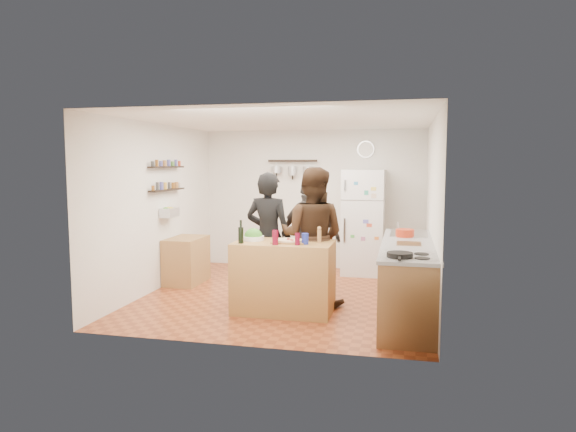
% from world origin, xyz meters
% --- Properties ---
extents(room_shell, '(4.20, 4.20, 4.20)m').
position_xyz_m(room_shell, '(0.00, 0.39, 1.25)').
color(room_shell, brown).
rests_on(room_shell, ground).
extents(prep_island, '(1.25, 0.72, 0.91)m').
position_xyz_m(prep_island, '(0.15, -0.78, 0.46)').
color(prep_island, '#9D6E39').
rests_on(prep_island, floor).
extents(pizza_board, '(0.42, 0.34, 0.02)m').
position_xyz_m(pizza_board, '(0.23, -0.80, 0.92)').
color(pizza_board, brown).
rests_on(pizza_board, prep_island).
extents(pizza, '(0.34, 0.34, 0.02)m').
position_xyz_m(pizza, '(0.23, -0.80, 0.94)').
color(pizza, beige).
rests_on(pizza, pizza_board).
extents(salad_bowl, '(0.28, 0.28, 0.06)m').
position_xyz_m(salad_bowl, '(-0.27, -0.73, 0.94)').
color(salad_bowl, white).
rests_on(salad_bowl, prep_island).
extents(wine_bottle, '(0.07, 0.07, 0.20)m').
position_xyz_m(wine_bottle, '(-0.35, -1.00, 1.01)').
color(wine_bottle, black).
rests_on(wine_bottle, prep_island).
extents(wine_glass_near, '(0.08, 0.08, 0.18)m').
position_xyz_m(wine_glass_near, '(0.10, -1.02, 1.00)').
color(wine_glass_near, maroon).
rests_on(wine_glass_near, prep_island).
extents(wine_glass_far, '(0.06, 0.06, 0.15)m').
position_xyz_m(wine_glass_far, '(0.37, -0.98, 0.98)').
color(wine_glass_far, '#57071E').
rests_on(wine_glass_far, prep_island).
extents(pepper_mill, '(0.05, 0.05, 0.16)m').
position_xyz_m(pepper_mill, '(0.60, -0.73, 0.99)').
color(pepper_mill, '#A27644').
rests_on(pepper_mill, prep_island).
extents(salt_canister, '(0.08, 0.08, 0.14)m').
position_xyz_m(salt_canister, '(0.45, -0.90, 0.98)').
color(salt_canister, navy).
rests_on(salt_canister, prep_island).
extents(person_left, '(0.70, 0.51, 1.79)m').
position_xyz_m(person_left, '(-0.20, -0.24, 0.89)').
color(person_left, black).
rests_on(person_left, floor).
extents(person_center, '(0.97, 0.79, 1.86)m').
position_xyz_m(person_center, '(0.44, -0.35, 0.93)').
color(person_center, black).
rests_on(person_center, floor).
extents(person_back, '(1.07, 0.75, 1.69)m').
position_xyz_m(person_back, '(0.30, 0.23, 0.84)').
color(person_back, '#2C2827').
rests_on(person_back, floor).
extents(counter_run, '(0.63, 2.63, 0.90)m').
position_xyz_m(counter_run, '(1.70, -0.55, 0.45)').
color(counter_run, '#9E7042').
rests_on(counter_run, floor).
extents(stove_top, '(0.60, 0.62, 0.02)m').
position_xyz_m(stove_top, '(1.70, -1.50, 0.91)').
color(stove_top, white).
rests_on(stove_top, counter_run).
extents(skillet, '(0.27, 0.27, 0.05)m').
position_xyz_m(skillet, '(1.60, -1.60, 0.95)').
color(skillet, black).
rests_on(skillet, stove_top).
extents(sink, '(0.50, 0.80, 0.03)m').
position_xyz_m(sink, '(1.70, 0.30, 0.92)').
color(sink, silver).
rests_on(sink, counter_run).
extents(cutting_board, '(0.30, 0.40, 0.02)m').
position_xyz_m(cutting_board, '(1.70, -0.62, 0.91)').
color(cutting_board, brown).
rests_on(cutting_board, counter_run).
extents(red_bowl, '(0.25, 0.25, 0.10)m').
position_xyz_m(red_bowl, '(1.65, -0.04, 0.97)').
color(red_bowl, '#B32D14').
rests_on(red_bowl, counter_run).
extents(fridge, '(0.70, 0.68, 1.80)m').
position_xyz_m(fridge, '(0.95, 1.75, 0.90)').
color(fridge, white).
rests_on(fridge, floor).
extents(wall_clock, '(0.30, 0.03, 0.30)m').
position_xyz_m(wall_clock, '(0.95, 2.08, 2.15)').
color(wall_clock, silver).
rests_on(wall_clock, back_wall).
extents(spice_shelf_lower, '(0.12, 1.00, 0.02)m').
position_xyz_m(spice_shelf_lower, '(-1.93, 0.20, 1.50)').
color(spice_shelf_lower, black).
rests_on(spice_shelf_lower, left_wall).
extents(spice_shelf_upper, '(0.12, 1.00, 0.02)m').
position_xyz_m(spice_shelf_upper, '(-1.93, 0.20, 1.85)').
color(spice_shelf_upper, black).
rests_on(spice_shelf_upper, left_wall).
extents(produce_basket, '(0.18, 0.35, 0.14)m').
position_xyz_m(produce_basket, '(-1.90, 0.20, 1.15)').
color(produce_basket, silver).
rests_on(produce_basket, left_wall).
extents(side_table, '(0.50, 0.80, 0.73)m').
position_xyz_m(side_table, '(-1.74, 0.43, 0.36)').
color(side_table, '#A57645').
rests_on(side_table, floor).
extents(pot_rack, '(0.90, 0.04, 0.04)m').
position_xyz_m(pot_rack, '(-0.35, 2.00, 1.95)').
color(pot_rack, black).
rests_on(pot_rack, back_wall).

